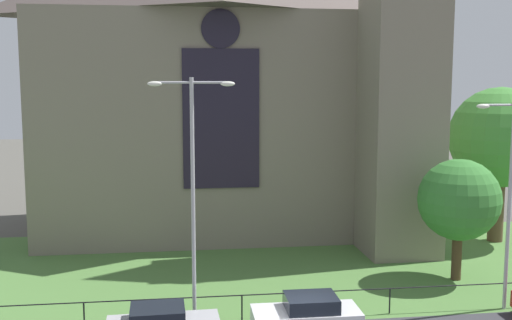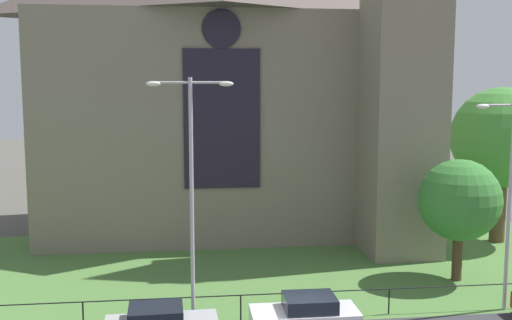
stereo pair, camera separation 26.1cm
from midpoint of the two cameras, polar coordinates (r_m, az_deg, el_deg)
The scene contains 9 objects.
ground at distance 32.95m, azimuth 1.33°, elevation -9.92°, with size 160.00×160.00×0.00m, color #56544C.
grass_verge at distance 31.07m, azimuth 1.87°, elevation -10.99°, with size 120.00×20.00×0.01m, color #517F3D.
church_building at distance 40.11m, azimuth -2.48°, elevation 8.01°, with size 23.20×16.20×26.00m.
iron_railing at distance 25.33m, azimuth -1.16°, elevation -12.99°, with size 25.30×0.07×1.13m.
tree_right_far at distance 39.61m, azimuth 22.38°, elevation 1.89°, with size 6.13×6.13×9.54m.
tree_right_near at distance 31.26m, azimuth 18.93°, elevation -3.64°, with size 4.02×4.02×6.07m.
streetlamp_near at distance 23.83m, azimuth -5.81°, elevation -1.34°, with size 3.37×0.26×9.95m.
streetlamp_far at distance 27.63m, azimuth 23.21°, elevation -1.76°, with size 3.37×0.26×9.03m.
parked_car_white at distance 24.35m, azimuth 5.03°, elevation -14.39°, with size 4.22×2.05×1.51m.
Camera 2 is at (-4.45, -21.18, 9.68)m, focal length 42.29 mm.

